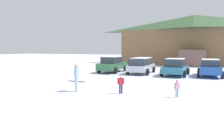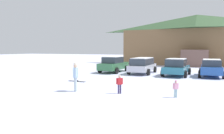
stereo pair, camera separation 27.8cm
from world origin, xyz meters
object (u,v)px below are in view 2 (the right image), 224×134
parked_green_coupe (114,64)px  parked_blue_hatchback (211,68)px  pair_of_skis (77,81)px  parked_teal_hatchback (176,67)px  skier_child_in_red_jacket (120,83)px  skier_adult_in_blue_parka (75,75)px  parked_silver_wagon (142,65)px  skier_child_in_pink_snowsuit (176,88)px  ski_lodge (196,40)px

parked_green_coupe → parked_blue_hatchback: 9.61m
parked_blue_hatchback → pair_of_skis: bearing=-142.5°
parked_teal_hatchback → parked_blue_hatchback: parked_teal_hatchback is taller
pair_of_skis → parked_blue_hatchback: bearing=37.5°
skier_child_in_red_jacket → pair_of_skis: (-4.72, 2.93, -0.57)m
skier_adult_in_blue_parka → parked_silver_wagon: bearing=84.4°
parked_green_coupe → pair_of_skis: bearing=-89.5°
skier_child_in_pink_snowsuit → parked_green_coupe: bearing=127.7°
parked_green_coupe → parked_teal_hatchback: (6.63, -0.53, -0.04)m
skier_child_in_pink_snowsuit → ski_lodge: bearing=90.5°
ski_lodge → skier_child_in_red_jacket: size_ratio=21.44×
ski_lodge → skier_child_in_pink_snowsuit: 25.84m
skier_child_in_red_jacket → skier_adult_in_blue_parka: bearing=-170.9°
ski_lodge → skier_child_in_pink_snowsuit: bearing=-89.5°
skier_child_in_red_jacket → parked_silver_wagon: bearing=98.7°
parked_green_coupe → parked_teal_hatchback: 6.65m
parked_teal_hatchback → pair_of_skis: bearing=-133.8°
parked_silver_wagon → pair_of_skis: (-3.15, -7.38, -0.86)m
parked_blue_hatchback → skier_child_in_pink_snowsuit: (-1.81, -10.05, -0.30)m
ski_lodge → skier_child_in_red_jacket: (-2.78, -25.82, -3.39)m
ski_lodge → parked_teal_hatchback: bearing=-93.3°
parked_silver_wagon → skier_child_in_red_jacket: parked_silver_wagon is taller
ski_lodge → parked_teal_hatchback: size_ratio=5.06×
parked_silver_wagon → pair_of_skis: 8.07m
parked_silver_wagon → pair_of_skis: size_ratio=3.13×
parked_blue_hatchback → pair_of_skis: (-9.55, -7.34, -0.79)m
parked_green_coupe → ski_lodge: bearing=64.0°
parked_silver_wagon → skier_adult_in_blue_parka: size_ratio=2.87×
skier_adult_in_blue_parka → skier_child_in_pink_snowsuit: skier_adult_in_blue_parka is taller
ski_lodge → parked_blue_hatchback: bearing=-82.5°
parked_teal_hatchback → skier_adult_in_blue_parka: size_ratio=2.66×
parked_silver_wagon → skier_child_in_red_jacket: bearing=-81.3°
skier_child_in_pink_snowsuit → skier_child_in_red_jacket: size_ratio=0.85×
ski_lodge → parked_silver_wagon: bearing=-105.7°
parked_blue_hatchback → pair_of_skis: 12.07m
parked_blue_hatchback → skier_child_in_red_jacket: size_ratio=3.98×
skier_child_in_red_jacket → pair_of_skis: skier_child_in_red_jacket is taller
parked_green_coupe → pair_of_skis: 7.43m
parked_green_coupe → skier_child_in_red_jacket: size_ratio=4.42×
skier_child_in_pink_snowsuit → skier_child_in_red_jacket: 3.03m
skier_adult_in_blue_parka → parked_teal_hatchback: bearing=66.3°
skier_child_in_red_jacket → ski_lodge: bearing=83.9°
ski_lodge → skier_adult_in_blue_parka: ski_lodge is taller
parked_silver_wagon → skier_child_in_red_jacket: (1.57, -10.31, -0.28)m
ski_lodge → skier_child_in_red_jacket: ski_lodge is taller
skier_child_in_pink_snowsuit → pair_of_skis: bearing=160.7°
parked_green_coupe → parked_silver_wagon: parked_green_coupe is taller
parked_silver_wagon → skier_child_in_red_jacket: size_ratio=4.57×
parked_silver_wagon → skier_adult_in_blue_parka: skier_adult_in_blue_parka is taller
parked_green_coupe → skier_adult_in_blue_parka: size_ratio=2.77×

